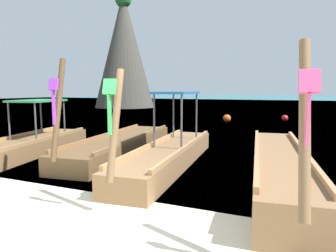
# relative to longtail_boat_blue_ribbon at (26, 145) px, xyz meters

# --- Properties ---
(ground) EXTENTS (120.00, 120.00, 0.00)m
(ground) POSITION_rel_longtail_boat_blue_ribbon_xyz_m (4.65, -3.39, -0.30)
(ground) COLOR beige
(sea_water) EXTENTS (120.00, 120.00, 0.00)m
(sea_water) POSITION_rel_longtail_boat_blue_ribbon_xyz_m (4.65, 58.00, -0.30)
(sea_water) COLOR #147A89
(sea_water) RESTS_ON ground
(longtail_boat_blue_ribbon) EXTENTS (2.36, 5.90, 2.30)m
(longtail_boat_blue_ribbon) POSITION_rel_longtail_boat_blue_ribbon_xyz_m (0.00, 0.00, 0.00)
(longtail_boat_blue_ribbon) COLOR brown
(longtail_boat_blue_ribbon) RESTS_ON ground
(longtail_boat_violet_ribbon) EXTENTS (2.03, 6.52, 2.63)m
(longtail_boat_violet_ribbon) POSITION_rel_longtail_boat_blue_ribbon_xyz_m (2.43, 1.43, -0.04)
(longtail_boat_violet_ribbon) COLOR brown
(longtail_boat_violet_ribbon) RESTS_ON ground
(longtail_boat_green_ribbon) EXTENTS (1.60, 6.16, 2.31)m
(longtail_boat_green_ribbon) POSITION_rel_longtail_boat_blue_ribbon_xyz_m (4.48, 0.47, 0.03)
(longtail_boat_green_ribbon) COLOR olive
(longtail_boat_green_ribbon) RESTS_ON ground
(longtail_boat_pink_ribbon) EXTENTS (1.78, 6.78, 2.53)m
(longtail_boat_pink_ribbon) POSITION_rel_longtail_boat_blue_ribbon_xyz_m (7.17, 0.10, 0.03)
(longtail_boat_pink_ribbon) COLOR olive
(longtail_boat_pink_ribbon) RESTS_ON ground
(karst_rock) EXTENTS (6.82, 6.61, 12.70)m
(karst_rock) POSITION_rel_longtail_boat_blue_ribbon_xyz_m (-10.89, 23.40, 5.91)
(karst_rock) COLOR #47443D
(karst_rock) RESTS_ON ground
(mooring_buoy_near) EXTENTS (0.47, 0.47, 0.47)m
(mooring_buoy_near) POSITION_rel_longtail_boat_blue_ribbon_xyz_m (3.48, 11.75, -0.06)
(mooring_buoy_near) COLOR #EA5119
(mooring_buoy_near) RESTS_ON sea_water
(mooring_buoy_far) EXTENTS (0.39, 0.39, 0.39)m
(mooring_buoy_far) POSITION_rel_longtail_boat_blue_ribbon_xyz_m (6.67, 13.87, -0.10)
(mooring_buoy_far) COLOR red
(mooring_buoy_far) RESTS_ON sea_water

